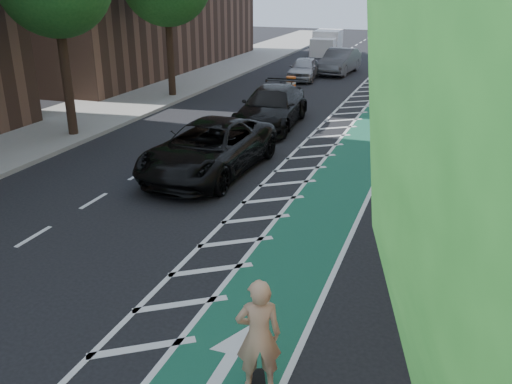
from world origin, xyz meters
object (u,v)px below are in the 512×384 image
at_px(barrel_a, 211,136).
at_px(suv_far, 272,107).
at_px(skateboarder, 259,336).
at_px(suv_near, 209,148).

bearing_deg(barrel_a, suv_far, 74.78).
bearing_deg(skateboarder, suv_far, -95.69).
height_order(suv_near, suv_far, suv_near).
relative_size(suv_near, barrel_a, 6.04).
distance_m(skateboarder, suv_far, 15.88).
bearing_deg(skateboarder, suv_near, -84.75).
xyz_separation_m(suv_near, suv_far, (-0.01, 6.28, -0.01)).
xyz_separation_m(suv_far, barrel_a, (-1.04, -3.82, -0.35)).
xyz_separation_m(suv_near, barrel_a, (-1.05, 2.46, -0.36)).
bearing_deg(skateboarder, barrel_a, -85.93).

